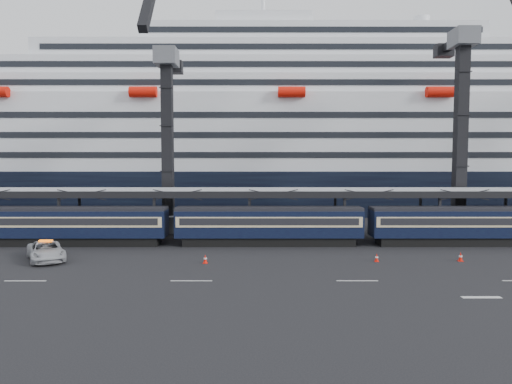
# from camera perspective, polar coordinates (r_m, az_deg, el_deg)

# --- Properties ---
(ground) EXTENTS (260.00, 260.00, 0.00)m
(ground) POSITION_cam_1_polar(r_m,az_deg,el_deg) (38.56, 14.17, -9.17)
(ground) COLOR black
(ground) RESTS_ON ground
(lane_markings) EXTENTS (111.00, 4.27, 0.02)m
(lane_markings) POSITION_cam_1_polar(r_m,az_deg,el_deg) (36.78, 28.88, -10.18)
(lane_markings) COLOR beige
(lane_markings) RESTS_ON ground
(train) EXTENTS (133.05, 3.00, 4.05)m
(train) POSITION_cam_1_polar(r_m,az_deg,el_deg) (47.07, 5.70, -3.96)
(train) COLOR black
(train) RESTS_ON ground
(canopy) EXTENTS (130.00, 6.25, 5.53)m
(canopy) POSITION_cam_1_polar(r_m,az_deg,el_deg) (51.36, 10.44, 0.07)
(canopy) COLOR gray
(canopy) RESTS_ON ground
(cruise_ship) EXTENTS (214.09, 28.84, 34.00)m
(cruise_ship) POSITION_cam_1_polar(r_m,az_deg,el_deg) (82.86, 5.71, 6.49)
(cruise_ship) COLOR black
(cruise_ship) RESTS_ON ground
(crane_dark_near) EXTENTS (4.50, 17.75, 35.08)m
(crane_dark_near) POSITION_cam_1_polar(r_m,az_deg,el_deg) (56.08, -11.09, 7.22)
(crane_dark_near) COLOR #4E5156
(crane_dark_near) RESTS_ON ground
(crane_dark_mid) EXTENTS (4.50, 18.24, 39.64)m
(crane_dark_mid) POSITION_cam_1_polar(r_m,az_deg,el_deg) (59.39, 24.41, 8.14)
(crane_dark_mid) COLOR #4E5156
(crane_dark_mid) RESTS_ON ground
(pickup_truck) EXTENTS (5.32, 6.47, 1.64)m
(pickup_truck) POSITION_cam_1_polar(r_m,az_deg,el_deg) (43.93, -24.77, -6.71)
(pickup_truck) COLOR #A5A7AC
(pickup_truck) RESTS_ON ground
(traffic_cone_c) EXTENTS (0.39, 0.39, 0.78)m
(traffic_cone_c) POSITION_cam_1_polar(r_m,az_deg,el_deg) (39.17, -6.36, -8.29)
(traffic_cone_c) COLOR red
(traffic_cone_c) RESTS_ON ground
(traffic_cone_d) EXTENTS (0.36, 0.36, 0.72)m
(traffic_cone_d) POSITION_cam_1_polar(r_m,az_deg,el_deg) (40.91, 14.85, -7.92)
(traffic_cone_d) COLOR red
(traffic_cone_d) RESTS_ON ground
(traffic_cone_e) EXTENTS (0.41, 0.41, 0.82)m
(traffic_cone_e) POSITION_cam_1_polar(r_m,az_deg,el_deg) (43.46, 24.20, -7.37)
(traffic_cone_e) COLOR red
(traffic_cone_e) RESTS_ON ground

